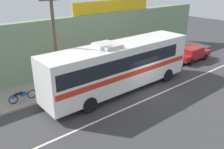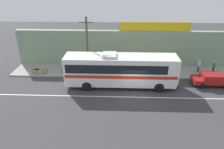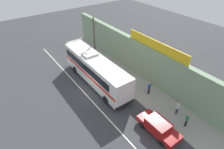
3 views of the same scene
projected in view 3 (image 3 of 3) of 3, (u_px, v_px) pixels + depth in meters
The scene contains 13 objects.
ground_plane at pixel (92, 92), 22.86m from camera, with size 70.00×70.00×0.00m, color #3A3A3D.
sidewalk_slab at pixel (125, 77), 25.32m from camera, with size 30.00×3.60×0.14m, color gray.
storefront_facade at pixel (138, 58), 25.02m from camera, with size 30.00×0.70×4.80m, color gray.
storefront_billboard at pixel (156, 45), 21.46m from camera, with size 8.97×0.12×1.10m, color gold.
road_center_stripe at pixel (86, 95), 22.47m from camera, with size 30.00×0.14×0.01m, color silver.
intercity_bus at pixel (95, 69), 23.40m from camera, with size 11.96×2.66×3.78m.
parked_car at pixel (158, 127), 17.61m from camera, with size 4.30×1.87×1.37m.
utility_pole at pixel (95, 41), 26.02m from camera, with size 1.60×0.22×7.02m.
motorcycle_green at pixel (89, 54), 29.72m from camera, with size 1.87×0.56×0.94m.
motorcycle_orange at pixel (78, 46), 32.06m from camera, with size 1.95×0.56×0.94m.
pedestrian_near_shop at pixel (178, 107), 19.26m from camera, with size 0.30×0.48×1.59m.
pedestrian_by_curb at pixel (187, 119), 17.89m from camera, with size 0.30×0.48×1.64m.
pedestrian_far_right at pixel (149, 87), 21.83m from camera, with size 0.30×0.48×1.74m.
Camera 3 is at (15.66, -8.24, 14.85)m, focal length 29.85 mm.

